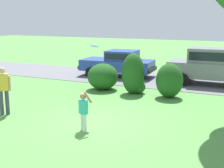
# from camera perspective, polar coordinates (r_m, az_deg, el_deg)

# --- Properties ---
(ground_plane) EXTENTS (80.00, 80.00, 0.00)m
(ground_plane) POSITION_cam_1_polar(r_m,az_deg,el_deg) (10.36, -2.55, -7.28)
(ground_plane) COLOR #518E42
(driveway_strip) EXTENTS (28.00, 4.40, 0.02)m
(driveway_strip) POSITION_cam_1_polar(r_m,az_deg,el_deg) (17.46, 9.19, 0.63)
(driveway_strip) COLOR slate
(driveway_strip) RESTS_ON ground
(shrub_near_tree) EXTENTS (1.49, 1.48, 1.28)m
(shrub_near_tree) POSITION_cam_1_polar(r_m,az_deg,el_deg) (15.05, -1.70, 1.38)
(shrub_near_tree) COLOR #1E511C
(shrub_near_tree) RESTS_ON ground
(shrub_centre_left) EXTENTS (1.07, 1.05, 1.88)m
(shrub_centre_left) POSITION_cam_1_polar(r_m,az_deg,el_deg) (14.20, 4.01, 1.61)
(shrub_centre_left) COLOR #1E511C
(shrub_centre_left) RESTS_ON ground
(shrub_centre) EXTENTS (1.18, 1.14, 1.51)m
(shrub_centre) POSITION_cam_1_polar(r_m,az_deg,el_deg) (13.72, 10.51, 0.63)
(shrub_centre) COLOR #1E511C
(shrub_centre) RESTS_ON ground
(parked_sedan) EXTENTS (4.49, 2.27, 1.56)m
(parked_sedan) POSITION_cam_1_polar(r_m,az_deg,el_deg) (18.39, 1.25, 4.01)
(parked_sedan) COLOR #28429E
(parked_sedan) RESTS_ON ground
(parked_suv) EXTENTS (4.74, 2.19, 1.92)m
(parked_suv) POSITION_cam_1_polar(r_m,az_deg,el_deg) (16.81, 18.15, 3.43)
(parked_suv) COLOR gray
(parked_suv) RESTS_ON ground
(child_thrower) EXTENTS (0.48, 0.24, 1.29)m
(child_thrower) POSITION_cam_1_polar(r_m,az_deg,el_deg) (9.54, -5.27, -4.52)
(child_thrower) COLOR white
(child_thrower) RESTS_ON ground
(frisbee) EXTENTS (0.28, 0.28, 0.10)m
(frisbee) POSITION_cam_1_polar(r_m,az_deg,el_deg) (10.21, -3.29, 7.08)
(frisbee) COLOR #1EB7B2
(adult_onlooker) EXTENTS (0.42, 0.40, 1.74)m
(adult_onlooker) POSITION_cam_1_polar(r_m,az_deg,el_deg) (11.67, -19.37, -0.73)
(adult_onlooker) COLOR #3F3F4C
(adult_onlooker) RESTS_ON ground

